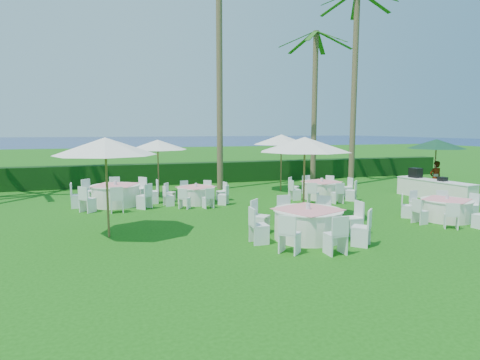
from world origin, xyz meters
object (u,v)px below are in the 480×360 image
object	(u,v)px
umbrella_a	(105,146)
banquet_table_f	(322,189)
banquet_table_e	(196,194)
banquet_table_c	(446,209)
umbrella_c	(158,145)
umbrella_b	(305,144)
buffet_table	(434,189)
banquet_table_d	(116,195)
staff_person	(435,178)
umbrella_green	(436,144)
umbrella_d	(281,140)
banquet_table_b	(308,223)

from	to	relation	value
umbrella_a	banquet_table_f	bearing A→B (deg)	23.52
banquet_table_e	banquet_table_c	bearing A→B (deg)	-37.30
banquet_table_c	umbrella_c	size ratio (longest dim) A/B	1.08
umbrella_b	buffet_table	world-z (taller)	umbrella_b
banquet_table_c	banquet_table_f	world-z (taller)	banquet_table_f
banquet_table_d	staff_person	xyz separation A→B (m)	(14.66, -1.93, 0.37)
umbrella_a	umbrella_c	distance (m)	7.13
banquet_table_e	banquet_table_f	distance (m)	5.76
banquet_table_f	umbrella_b	bearing A→B (deg)	-126.69
banquet_table_d	umbrella_green	xyz separation A→B (m)	(14.98, -1.53, 1.99)
banquet_table_c	umbrella_b	size ratio (longest dim) A/B	0.92
umbrella_c	umbrella_green	size ratio (longest dim) A/B	1.01
umbrella_d	buffet_table	size ratio (longest dim) A/B	0.78
umbrella_green	staff_person	bearing A→B (deg)	-128.77
umbrella_c	buffet_table	bearing A→B (deg)	-20.28
banquet_table_c	banquet_table_f	size ratio (longest dim) A/B	0.95
banquet_table_f	buffet_table	size ratio (longest dim) A/B	0.82
umbrella_green	umbrella_b	bearing A→B (deg)	-159.35
banquet_table_d	buffet_table	bearing A→B (deg)	-11.13
umbrella_c	banquet_table_e	bearing A→B (deg)	-58.43
banquet_table_c	umbrella_d	world-z (taller)	umbrella_d
umbrella_green	buffet_table	world-z (taller)	umbrella_green
umbrella_d	banquet_table_e	bearing A→B (deg)	-157.27
umbrella_green	buffet_table	distance (m)	2.58
umbrella_b	staff_person	size ratio (longest dim) A/B	1.94
umbrella_a	umbrella_b	bearing A→B (deg)	2.34
banquet_table_e	buffet_table	distance (m)	10.79
umbrella_b	umbrella_green	size ratio (longest dim) A/B	1.19
banquet_table_c	umbrella_d	distance (m)	8.66
banquet_table_e	umbrella_d	bearing A→B (deg)	22.73
banquet_table_e	umbrella_d	world-z (taller)	umbrella_d
banquet_table_e	umbrella_a	size ratio (longest dim) A/B	0.97
banquet_table_e	umbrella_b	bearing A→B (deg)	-56.03
umbrella_green	buffet_table	xyz separation A→B (m)	(-1.13, -1.19, -1.99)
banquet_table_c	buffet_table	distance (m)	4.64
umbrella_d	umbrella_a	bearing A→B (deg)	-141.66
umbrella_a	staff_person	world-z (taller)	umbrella_a
banquet_table_c	banquet_table_f	xyz separation A→B (m)	(-1.94, 5.29, 0.02)
umbrella_b	umbrella_green	world-z (taller)	umbrella_b
umbrella_d	staff_person	size ratio (longest dim) A/B	1.78
staff_person	umbrella_c	bearing A→B (deg)	-12.59
banquet_table_b	buffet_table	bearing A→B (deg)	26.62
banquet_table_e	umbrella_d	distance (m)	5.70
banquet_table_b	banquet_table_e	xyz separation A→B (m)	(-1.95, 6.53, -0.08)
banquet_table_c	umbrella_c	bearing A→B (deg)	138.31
umbrella_a	umbrella_b	xyz separation A→B (m)	(6.47, 0.26, -0.03)
banquet_table_f	umbrella_green	distance (m)	6.32
umbrella_a	buffet_table	xyz separation A→B (m)	(14.11, 2.38, -2.21)
umbrella_c	buffet_table	size ratio (longest dim) A/B	0.72
buffet_table	umbrella_c	bearing A→B (deg)	159.72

